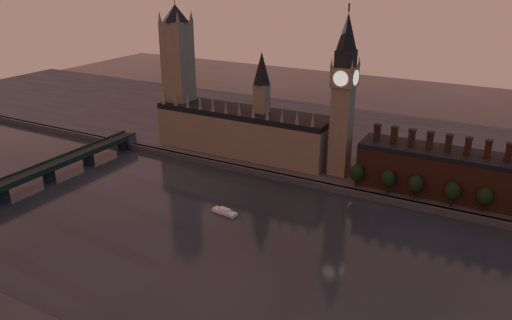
{
  "coord_description": "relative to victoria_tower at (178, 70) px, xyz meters",
  "views": [
    {
      "loc": [
        107.23,
        -180.89,
        130.27
      ],
      "look_at": [
        -21.62,
        55.0,
        26.14
      ],
      "focal_mm": 35.0,
      "sensor_mm": 36.0,
      "label": 1
    }
  ],
  "objects": [
    {
      "name": "river_boat",
      "position": [
        90.61,
        -82.91,
        -57.9
      ],
      "size": [
        15.92,
        6.41,
        3.09
      ],
      "rotation": [
        0.0,
        0.0,
        -0.13
      ],
      "color": "silver",
      "rests_on": "ground"
    },
    {
      "name": "embankment_tree_3",
      "position": [
        202.35,
        -21.29,
        -45.62
      ],
      "size": [
        8.6,
        8.6,
        14.88
      ],
      "color": "black",
      "rests_on": "north_bank"
    },
    {
      "name": "big_ben",
      "position": [
        130.0,
        -5.0,
        -2.26
      ],
      "size": [
        15.0,
        15.0,
        107.0
      ],
      "color": "#7E6E5A",
      "rests_on": "north_bank"
    },
    {
      "name": "north_bank",
      "position": [
        120.0,
        63.04,
        -57.09
      ],
      "size": [
        900.0,
        182.0,
        4.0
      ],
      "color": "#47474C",
      "rests_on": "ground"
    },
    {
      "name": "embankment_tree_2",
      "position": [
        182.02,
        -21.15,
        -45.62
      ],
      "size": [
        8.6,
        8.6,
        14.88
      ],
      "color": "black",
      "rests_on": "north_bank"
    },
    {
      "name": "embankment_tree_1",
      "position": [
        166.03,
        -20.91,
        -45.62
      ],
      "size": [
        8.6,
        8.6,
        14.88
      ],
      "color": "black",
      "rests_on": "north_bank"
    },
    {
      "name": "embankment_tree_0",
      "position": [
        146.83,
        -20.58,
        -45.62
      ],
      "size": [
        8.6,
        8.6,
        14.88
      ],
      "color": "black",
      "rests_on": "north_bank"
    },
    {
      "name": "chimney_block",
      "position": [
        200.0,
        -5.0,
        -41.27
      ],
      "size": [
        110.0,
        25.0,
        37.0
      ],
      "color": "#563021",
      "rests_on": "north_bank"
    },
    {
      "name": "embankment_tree_4",
      "position": [
        218.84,
        -19.6,
        -45.62
      ],
      "size": [
        8.6,
        8.6,
        14.88
      ],
      "color": "black",
      "rests_on": "north_bank"
    },
    {
      "name": "westminster_bridge",
      "position": [
        -35.0,
        -117.7,
        -51.65
      ],
      "size": [
        14.0,
        200.0,
        11.55
      ],
      "color": "#1D2E26",
      "rests_on": "ground"
    },
    {
      "name": "ground",
      "position": [
        120.0,
        -115.0,
        -59.09
      ],
      "size": [
        900.0,
        900.0,
        0.0
      ],
      "primitive_type": "plane",
      "color": "black",
      "rests_on": "ground"
    },
    {
      "name": "palace_of_westminster",
      "position": [
        55.59,
        -0.09,
        -37.46
      ],
      "size": [
        130.0,
        30.3,
        74.0
      ],
      "color": "#7E6E5A",
      "rests_on": "north_bank"
    },
    {
      "name": "victoria_tower",
      "position": [
        0.0,
        0.0,
        0.0
      ],
      "size": [
        24.0,
        24.0,
        108.0
      ],
      "color": "#7E6E5A",
      "rests_on": "north_bank"
    }
  ]
}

